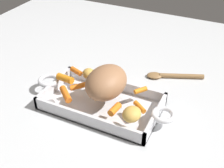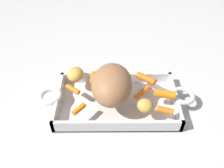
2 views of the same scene
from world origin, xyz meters
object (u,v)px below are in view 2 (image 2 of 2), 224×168
object	(u,v)px
baby_carrot_southwest	(165,110)
baby_carrot_center_right	(143,93)
baby_carrot_long	(146,78)
baby_carrot_short	(165,94)
baby_carrot_northwest	(93,79)
baby_carrot_northeast	(73,89)
potato_whole	(145,106)
baby_carrot_southeast	(79,109)
roasting_dish	(117,101)
pork_roast	(112,84)
potato_corner	(76,75)

from	to	relation	value
baby_carrot_southwest	baby_carrot_center_right	bearing A→B (deg)	-49.44
baby_carrot_long	baby_carrot_short	size ratio (longest dim) A/B	1.07
baby_carrot_northwest	baby_carrot_northeast	bearing A→B (deg)	35.90
baby_carrot_northwest	potato_whole	size ratio (longest dim) A/B	1.06
baby_carrot_southwest	potato_whole	size ratio (longest dim) A/B	1.02
baby_carrot_southwest	baby_carrot_southeast	bearing A→B (deg)	-1.57
roasting_dish	baby_carrot_southeast	size ratio (longest dim) A/B	11.26
baby_carrot_long	potato_whole	xyz separation A→B (m)	(0.02, 0.12, 0.01)
potato_whole	pork_roast	bearing A→B (deg)	-30.66
baby_carrot_long	baby_carrot_southeast	size ratio (longest dim) A/B	1.54
baby_carrot_center_right	baby_carrot_southeast	xyz separation A→B (m)	(0.18, 0.06, -0.00)
baby_carrot_short	baby_carrot_northwest	world-z (taller)	baby_carrot_short
baby_carrot_southwest	baby_carrot_long	bearing A→B (deg)	-72.70
baby_carrot_short	pork_roast	bearing A→B (deg)	-1.99
pork_roast	potato_corner	bearing A→B (deg)	-32.30
baby_carrot_northeast	baby_carrot_southeast	world-z (taller)	same
baby_carrot_southeast	baby_carrot_southwest	size ratio (longest dim) A/B	0.92
baby_carrot_northeast	baby_carrot_southwest	bearing A→B (deg)	162.60
potato_whole	potato_corner	size ratio (longest dim) A/B	0.78
baby_carrot_northeast	potato_corner	world-z (taller)	potato_corner
baby_carrot_long	baby_carrot_southeast	world-z (taller)	baby_carrot_long
baby_carrot_center_right	baby_carrot_southwest	world-z (taller)	baby_carrot_center_right
baby_carrot_northeast	baby_carrot_southwest	world-z (taller)	baby_carrot_southwest
baby_carrot_northeast	baby_carrot_long	distance (m)	0.23
baby_carrot_center_right	potato_whole	distance (m)	0.06
baby_carrot_short	baby_carrot_southeast	distance (m)	0.25
baby_carrot_short	baby_carrot_southeast	size ratio (longest dim) A/B	1.44
baby_carrot_long	baby_carrot_northwest	world-z (taller)	same
baby_carrot_southeast	baby_carrot_short	bearing A→B (deg)	-168.20
baby_carrot_long	potato_corner	size ratio (longest dim) A/B	1.11
baby_carrot_center_right	baby_carrot_southwest	distance (m)	0.09
baby_carrot_long	pork_roast	bearing A→B (deg)	30.40
roasting_dish	baby_carrot_northeast	world-z (taller)	baby_carrot_northeast
pork_roast	baby_carrot_northwest	xyz separation A→B (m)	(0.06, -0.06, -0.04)
potato_corner	roasting_dish	bearing A→B (deg)	152.86
baby_carrot_long	baby_carrot_southeast	xyz separation A→B (m)	(0.20, 0.12, -0.00)
baby_carrot_long	baby_carrot_northwest	xyz separation A→B (m)	(0.17, 0.00, -0.00)
pork_roast	baby_carrot_southwest	size ratio (longest dim) A/B	3.35
baby_carrot_long	potato_whole	distance (m)	0.12
baby_carrot_northeast	baby_carrot_center_right	xyz separation A→B (m)	(-0.21, 0.02, 0.00)
baby_carrot_long	baby_carrot_center_right	size ratio (longest dim) A/B	1.02
baby_carrot_southwest	potato_corner	bearing A→B (deg)	-27.34
baby_carrot_center_right	potato_corner	bearing A→B (deg)	-18.82
baby_carrot_center_right	potato_whole	size ratio (longest dim) A/B	1.41
roasting_dish	baby_carrot_short	world-z (taller)	baby_carrot_short
baby_carrot_short	potato_whole	size ratio (longest dim) A/B	1.34
roasting_dish	baby_carrot_northwest	size ratio (longest dim) A/B	9.95
baby_carrot_short	baby_carrot_northwest	distance (m)	0.22
pork_roast	baby_carrot_southeast	bearing A→B (deg)	31.89
pork_roast	baby_carrot_southwest	world-z (taller)	pork_roast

